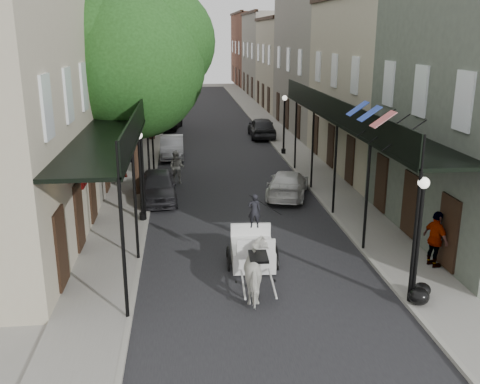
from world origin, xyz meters
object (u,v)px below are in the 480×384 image
object	(u,v)px
tree_near	(140,58)
lamppost_left	(141,175)
pedestrian_sidewalk_right	(436,239)
car_left_mid	(172,147)
car_right_near	(288,184)
carriage	(252,233)
horse	(259,271)
tree_far	(153,59)
car_right_far	(262,127)
car_left_far	(167,122)
pedestrian_walking	(177,168)
pedestrian_sidewalk_left	(123,160)
car_left_near	(158,186)
lamppost_right_near	(418,239)
lamppost_right_far	(284,124)

from	to	relation	value
tree_near	lamppost_left	size ratio (longest dim) A/B	2.60
pedestrian_sidewalk_right	car_left_mid	bearing A→B (deg)	12.33
tree_near	car_right_near	world-z (taller)	tree_near
carriage	car_right_near	size ratio (longest dim) A/B	0.63
tree_near	horse	world-z (taller)	tree_near
tree_far	carriage	size ratio (longest dim) A/B	3.15
pedestrian_sidewalk_right	car_right_far	bearing A→B (deg)	-8.77
car_left_far	tree_far	bearing A→B (deg)	-89.23
pedestrian_walking	car_right_far	world-z (taller)	pedestrian_walking
pedestrian_sidewalk_left	pedestrian_sidewalk_right	world-z (taller)	pedestrian_sidewalk_right
lamppost_left	pedestrian_sidewalk_left	xyz separation A→B (m)	(-1.47, 7.15, -0.99)
pedestrian_sidewalk_left	car_right_far	size ratio (longest dim) A/B	0.41
car_left_mid	car_left_far	world-z (taller)	car_left_mid
lamppost_left	carriage	distance (m)	6.06
lamppost_left	car_right_far	xyz separation A→B (m)	(7.70, 18.21, -1.28)
lamppost_left	car_left_near	distance (m)	3.33
pedestrian_sidewalk_left	tree_far	bearing A→B (deg)	-92.41
lamppost_right_near	pedestrian_walking	xyz separation A→B (m)	(-6.80, 13.93, -1.20)
lamppost_right_near	lamppost_right_far	distance (m)	20.00
horse	pedestrian_walking	distance (m)	13.16
horse	car_right_far	xyz separation A→B (m)	(3.84, 25.21, -0.04)
carriage	lamppost_right_near	bearing A→B (deg)	-37.19
car_left_near	carriage	bearing A→B (deg)	-68.02
car_left_mid	lamppost_right_far	bearing A→B (deg)	-1.09
lamppost_right_near	pedestrian_walking	bearing A→B (deg)	116.02
pedestrian_sidewalk_right	car_right_far	xyz separation A→B (m)	(-2.20, 23.95, -0.30)
lamppost_right_near	horse	size ratio (longest dim) A/B	1.92
car_left_near	car_right_near	world-z (taller)	car_left_near
pedestrian_walking	horse	bearing A→B (deg)	-59.04
lamppost_right_far	pedestrian_sidewalk_right	xyz separation A→B (m)	(1.70, -17.74, -0.97)
tree_near	pedestrian_walking	bearing A→B (deg)	49.49
tree_near	car_right_far	distance (m)	17.04
pedestrian_sidewalk_left	car_right_far	distance (m)	14.36
horse	tree_near	bearing A→B (deg)	-67.68
tree_near	horse	distance (m)	13.14
tree_far	horse	world-z (taller)	tree_far
tree_far	car_left_mid	xyz separation A→B (m)	(1.21, -6.07, -5.16)
car_right_far	car_right_near	bearing A→B (deg)	87.81
car_left_mid	car_left_far	size ratio (longest dim) A/B	0.95
lamppost_right_far	pedestrian_sidewalk_left	xyz separation A→B (m)	(-9.67, -4.85, -0.99)
car_left_mid	car_left_far	xyz separation A→B (m)	(-0.56, 10.40, -0.07)
lamppost_right_near	car_right_far	world-z (taller)	lamppost_right_near
carriage	pedestrian_walking	bearing A→B (deg)	106.82
lamppost_right_near	pedestrian_sidewalk_right	bearing A→B (deg)	53.00
tree_near	pedestrian_walking	size ratio (longest dim) A/B	5.64
pedestrian_sidewalk_right	car_left_mid	xyz separation A→B (m)	(-8.84, 17.85, -0.40)
horse	car_left_near	xyz separation A→B (m)	(-3.32, 10.00, -0.10)
horse	car_left_near	distance (m)	10.54
tree_far	car_left_near	world-z (taller)	tree_far
lamppost_right_far	car_left_mid	xyz separation A→B (m)	(-7.14, 0.11, -1.37)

